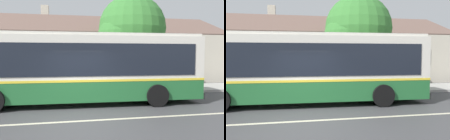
# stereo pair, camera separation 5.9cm
# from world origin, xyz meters

# --- Properties ---
(ground_plane) EXTENTS (300.00, 300.00, 0.00)m
(ground_plane) POSITION_xyz_m (0.00, 0.00, 0.00)
(ground_plane) COLOR #424244
(sidewalk_far) EXTENTS (60.00, 3.00, 0.15)m
(sidewalk_far) POSITION_xyz_m (0.00, 6.00, 0.07)
(sidewalk_far) COLOR #ADAAA3
(sidewalk_far) RESTS_ON ground
(lane_divider_stripe) EXTENTS (60.00, 0.16, 0.01)m
(lane_divider_stripe) POSITION_xyz_m (0.00, 0.00, 0.00)
(lane_divider_stripe) COLOR beige
(lane_divider_stripe) RESTS_ON ground
(community_building) EXTENTS (20.82, 10.26, 7.11)m
(community_building) POSITION_xyz_m (2.85, 13.85, 2.12)
(community_building) COLOR beige
(community_building) RESTS_ON ground
(transit_bus) EXTENTS (11.92, 3.02, 3.27)m
(transit_bus) POSITION_xyz_m (-0.11, 2.90, 1.75)
(transit_bus) COLOR #236633
(transit_bus) RESTS_ON ground
(bench_down_street) EXTENTS (1.75, 0.51, 0.94)m
(bench_down_street) POSITION_xyz_m (-3.00, 5.97, 0.57)
(bench_down_street) COLOR brown
(bench_down_street) RESTS_ON sidewalk_far
(street_tree_primary) EXTENTS (4.64, 4.49, 6.31)m
(street_tree_primary) POSITION_xyz_m (3.57, 6.69, 3.87)
(street_tree_primary) COLOR #4C3828
(street_tree_primary) RESTS_ON ground
(bus_stop_sign) EXTENTS (0.36, 0.07, 2.40)m
(bus_stop_sign) POSITION_xyz_m (5.52, 4.99, 1.64)
(bus_stop_sign) COLOR gray
(bus_stop_sign) RESTS_ON sidewalk_far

